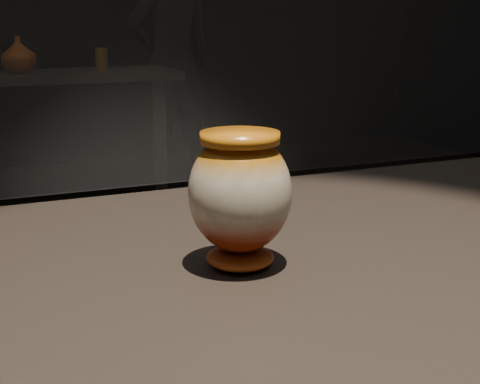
# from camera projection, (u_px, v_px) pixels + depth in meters

# --- Properties ---
(main_vase) EXTENTS (0.17, 0.17, 0.18)m
(main_vase) POSITION_uv_depth(u_px,v_px,m) (240.00, 194.00, 0.85)
(main_vase) COLOR maroon
(main_vase) RESTS_ON display_plinth
(back_shelf) EXTENTS (2.00, 0.60, 0.90)m
(back_shelf) POSITION_uv_depth(u_px,v_px,m) (9.00, 118.00, 3.94)
(back_shelf) COLOR black
(back_shelf) RESTS_ON ground
(back_vase_mid) EXTENTS (0.24, 0.24, 0.21)m
(back_vase_mid) POSITION_uv_depth(u_px,v_px,m) (19.00, 55.00, 3.87)
(back_vase_mid) COLOR maroon
(back_vase_mid) RESTS_ON back_shelf
(back_vase_right) EXTENTS (0.07, 0.07, 0.13)m
(back_vase_right) POSITION_uv_depth(u_px,v_px,m) (101.00, 59.00, 4.04)
(back_vase_right) COLOR #976215
(back_vase_right) RESTS_ON back_shelf
(visitor) EXTENTS (0.69, 0.50, 1.78)m
(visitor) POSITION_uv_depth(u_px,v_px,m) (172.00, 64.00, 4.80)
(visitor) COLOR black
(visitor) RESTS_ON ground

